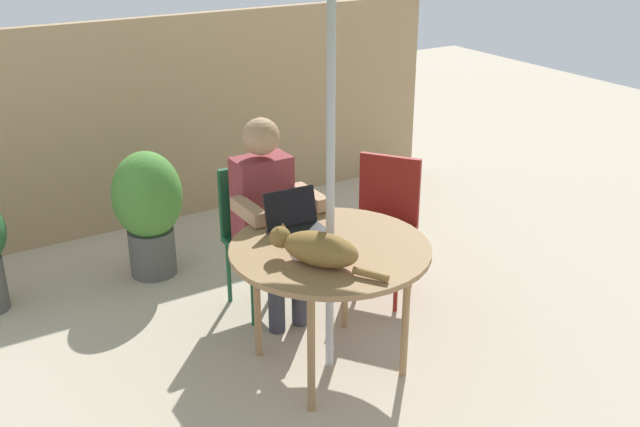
% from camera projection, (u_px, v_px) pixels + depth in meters
% --- Properties ---
extents(ground_plane, '(14.00, 14.00, 0.00)m').
position_uv_depth(ground_plane, '(329.00, 364.00, 4.17)').
color(ground_plane, '#BCAD93').
extents(fence_back, '(4.91, 0.08, 1.60)m').
position_uv_depth(fence_back, '(162.00, 122.00, 5.77)').
color(fence_back, tan).
rests_on(fence_back, ground).
extents(patio_table, '(1.06, 1.06, 0.73)m').
position_uv_depth(patio_table, '(330.00, 256.00, 3.91)').
color(patio_table, '#9E754C').
rests_on(patio_table, ground).
extents(chair_occupied, '(0.40, 0.40, 0.90)m').
position_uv_depth(chair_occupied, '(257.00, 225.00, 4.63)').
color(chair_occupied, '#194C2D').
rests_on(chair_occupied, ground).
extents(chair_empty, '(0.56, 0.56, 0.90)m').
position_uv_depth(chair_empty, '(384.00, 215.00, 4.77)').
color(chair_empty, maroon).
rests_on(chair_empty, ground).
extents(person_seated, '(0.48, 0.48, 1.24)m').
position_uv_depth(person_seated, '(268.00, 208.00, 4.44)').
color(person_seated, maroon).
rests_on(person_seated, ground).
extents(laptop, '(0.32, 0.27, 0.21)m').
position_uv_depth(laptop, '(295.00, 220.00, 4.05)').
color(laptop, black).
rests_on(laptop, patio_table).
extents(cat, '(0.37, 0.59, 0.17)m').
position_uv_depth(cat, '(316.00, 249.00, 3.67)').
color(cat, olive).
rests_on(cat, patio_table).
extents(potted_plant_by_chair, '(0.47, 0.47, 0.88)m').
position_uv_depth(potted_plant_by_chair, '(148.00, 206.00, 4.99)').
color(potted_plant_by_chair, '#595654').
rests_on(potted_plant_by_chair, ground).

